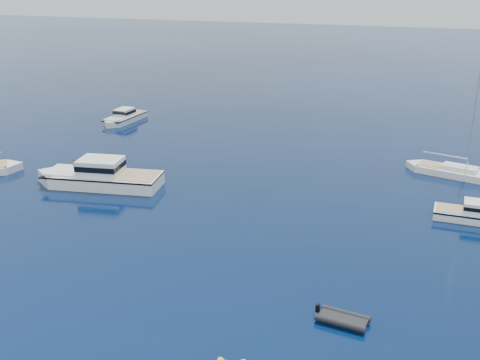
# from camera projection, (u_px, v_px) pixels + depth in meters

# --- Properties ---
(motor_cruiser_centre) EXTENTS (12.98, 5.85, 3.29)m
(motor_cruiser_centre) POSITION_uv_depth(u_px,v_px,m) (100.00, 185.00, 53.43)
(motor_cruiser_centre) COLOR silver
(motor_cruiser_centre) RESTS_ON ground
(motor_cruiser_far_r) EXTENTS (7.74, 2.46, 2.02)m
(motor_cruiser_far_r) POSITION_uv_depth(u_px,v_px,m) (479.00, 221.00, 45.80)
(motor_cruiser_far_r) COLOR silver
(motor_cruiser_far_r) RESTS_ON ground
(motor_cruiser_horizon) EXTENTS (2.95, 8.42, 2.18)m
(motor_cruiser_horizon) POSITION_uv_depth(u_px,v_px,m) (124.00, 122.00, 76.03)
(motor_cruiser_horizon) COLOR silver
(motor_cruiser_horizon) RESTS_ON ground
(sailboat_centre) EXTENTS (10.37, 5.02, 14.76)m
(sailboat_centre) POSITION_uv_depth(u_px,v_px,m) (455.00, 176.00, 55.96)
(sailboat_centre) COLOR silver
(sailboat_centre) RESTS_ON ground
(tender_grey_near) EXTENTS (3.17, 2.06, 0.95)m
(tender_grey_near) POSITION_uv_depth(u_px,v_px,m) (343.00, 323.00, 32.55)
(tender_grey_near) COLOR black
(tender_grey_near) RESTS_ON ground
(tender_grey_far) EXTENTS (4.55, 2.87, 0.95)m
(tender_grey_far) POSITION_uv_depth(u_px,v_px,m) (89.00, 168.00, 58.19)
(tender_grey_far) COLOR black
(tender_grey_far) RESTS_ON ground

